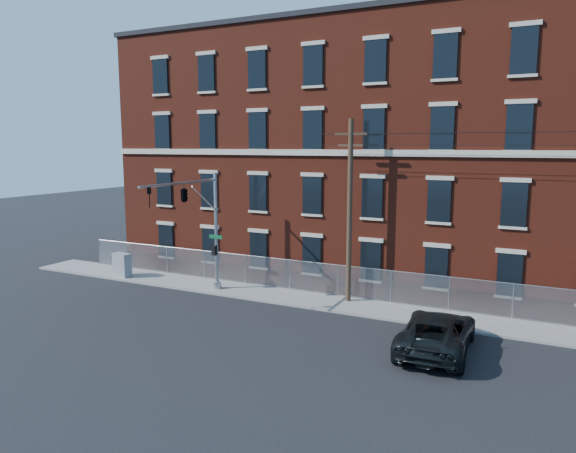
# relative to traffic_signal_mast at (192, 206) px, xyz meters

# --- Properties ---
(ground) EXTENTS (140.00, 140.00, 0.00)m
(ground) POSITION_rel_traffic_signal_mast_xyz_m (6.00, -2.18, -5.39)
(ground) COLOR black
(ground) RESTS_ON ground
(sidewalk) EXTENTS (65.00, 3.00, 0.12)m
(sidewalk) POSITION_rel_traffic_signal_mast_xyz_m (18.00, 2.82, -5.33)
(sidewalk) COLOR gray
(sidewalk) RESTS_ON ground
(mill_building) EXTENTS (55.30, 14.32, 16.30)m
(mill_building) POSITION_rel_traffic_signal_mast_xyz_m (18.00, 11.75, 2.76)
(mill_building) COLOR maroon
(mill_building) RESTS_ON ground
(chain_link_fence) EXTENTS (59.06, 0.06, 1.85)m
(chain_link_fence) POSITION_rel_traffic_signal_mast_xyz_m (18.00, 4.12, -4.33)
(chain_link_fence) COLOR #A5A8AD
(chain_link_fence) RESTS_ON ground
(traffic_signal_mast) EXTENTS (0.90, 6.75, 7.00)m
(traffic_signal_mast) POSITION_rel_traffic_signal_mast_xyz_m (0.00, 0.00, 0.00)
(traffic_signal_mast) COLOR #9EA0A5
(traffic_signal_mast) RESTS_ON ground
(utility_pole_near) EXTENTS (1.80, 0.28, 10.00)m
(utility_pole_near) POSITION_rel_traffic_signal_mast_xyz_m (8.00, 3.42, -0.05)
(utility_pole_near) COLOR #433121
(utility_pole_near) RESTS_ON ground
(pickup_truck) EXTENTS (2.99, 6.10, 1.67)m
(pickup_truck) POSITION_rel_traffic_signal_mast_xyz_m (13.80, -1.54, -4.55)
(pickup_truck) COLOR black
(pickup_truck) RESTS_ON ground
(utility_cabinet) EXTENTS (1.30, 0.77, 1.54)m
(utility_cabinet) POSITION_rel_traffic_signal_mast_xyz_m (-7.33, 2.02, -4.50)
(utility_cabinet) COLOR #919497
(utility_cabinet) RESTS_ON sidewalk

